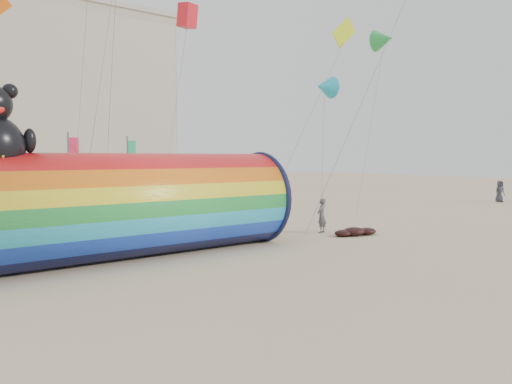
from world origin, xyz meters
TOP-DOWN VIEW (x-y plane):
  - ground at (0.00, 0.00)m, footprint 160.00×160.00m
  - windsock_assembly at (-4.14, 3.70)m, footprint 13.50×4.11m
  - kite_handler at (6.24, 3.44)m, footprint 0.73×0.60m
  - fabric_bundle at (7.00, 1.86)m, footprint 2.62×1.35m
  - festival_banners at (-1.76, 15.68)m, footprint 9.28×4.19m

SIDE VIEW (x-z plane):
  - ground at x=0.00m, z-range 0.00..0.00m
  - fabric_bundle at x=7.00m, z-range -0.03..0.37m
  - kite_handler at x=6.24m, z-range 0.00..1.72m
  - windsock_assembly at x=-4.14m, z-range -1.05..5.18m
  - festival_banners at x=-1.76m, z-range 0.04..5.24m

